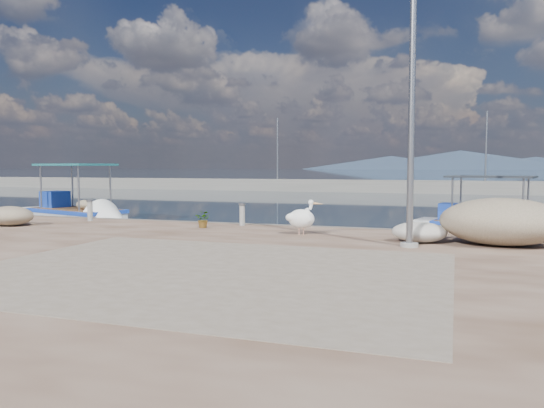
% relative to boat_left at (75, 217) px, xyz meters
% --- Properties ---
extents(ground, '(1400.00, 1400.00, 0.00)m').
position_rel_boat_left_xyz_m(ground, '(10.44, -7.23, -0.24)').
color(ground, '#162635').
rests_on(ground, ground).
extents(quay, '(44.00, 22.00, 0.50)m').
position_rel_boat_left_xyz_m(quay, '(10.44, -13.23, 0.01)').
color(quay, '#503423').
rests_on(quay, ground).
extents(quay_patch, '(9.00, 7.00, 0.01)m').
position_rel_boat_left_xyz_m(quay_patch, '(11.44, -10.23, 0.27)').
color(quay_patch, gray).
rests_on(quay_patch, quay).
extents(breakwater, '(120.00, 2.20, 7.50)m').
position_rel_boat_left_xyz_m(breakwater, '(10.44, 32.77, 0.37)').
color(breakwater, gray).
rests_on(breakwater, ground).
extents(mountains, '(370.00, 280.00, 22.00)m').
position_rel_boat_left_xyz_m(mountains, '(14.84, 642.77, 9.27)').
color(mountains, '#28384C').
rests_on(mountains, ground).
extents(boat_left, '(6.67, 3.78, 3.05)m').
position_rel_boat_left_xyz_m(boat_left, '(0.00, 0.00, 0.00)').
color(boat_left, white).
rests_on(boat_left, ground).
extents(boat_right, '(5.50, 2.87, 2.52)m').
position_rel_boat_left_xyz_m(boat_right, '(17.04, 1.12, -0.04)').
color(boat_right, white).
rests_on(boat_right, ground).
extents(pelican, '(1.08, 0.71, 1.03)m').
position_rel_boat_left_xyz_m(pelican, '(11.72, -4.45, 0.74)').
color(pelican, tan).
rests_on(pelican, quay).
extents(lamp_post, '(0.44, 0.96, 7.00)m').
position_rel_boat_left_xyz_m(lamp_post, '(14.88, -5.83, 3.56)').
color(lamp_post, gray).
rests_on(lamp_post, quay).
extents(bollard_near, '(0.25, 0.25, 0.76)m').
position_rel_boat_left_xyz_m(bollard_near, '(9.16, -2.79, 0.67)').
color(bollard_near, gray).
rests_on(bollard_near, quay).
extents(bollard_far, '(0.26, 0.26, 0.78)m').
position_rel_boat_left_xyz_m(bollard_far, '(3.28, -3.16, 0.68)').
color(bollard_far, gray).
rests_on(bollard_far, quay).
extents(potted_plant, '(0.52, 0.46, 0.55)m').
position_rel_boat_left_xyz_m(potted_plant, '(8.22, -3.80, 0.54)').
color(potted_plant, '#33722D').
rests_on(potted_plant, quay).
extents(net_pile_d, '(1.42, 1.07, 0.53)m').
position_rel_boat_left_xyz_m(net_pile_d, '(15.06, -4.96, 0.53)').
color(net_pile_d, beige).
rests_on(net_pile_d, quay).
extents(net_pile_b, '(1.68, 1.31, 0.65)m').
position_rel_boat_left_xyz_m(net_pile_b, '(1.77, -5.38, 0.59)').
color(net_pile_b, tan).
rests_on(net_pile_b, quay).
extents(net_pile_c, '(3.05, 2.18, 1.20)m').
position_rel_boat_left_xyz_m(net_pile_c, '(17.06, -4.82, 0.86)').
color(net_pile_c, tan).
rests_on(net_pile_c, quay).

